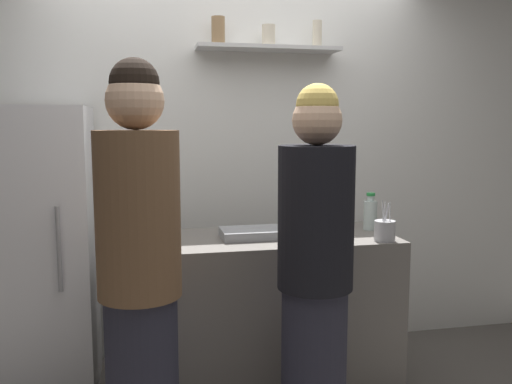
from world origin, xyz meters
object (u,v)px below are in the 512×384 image
at_px(refrigerator, 35,252).
at_px(baking_pan, 252,233).
at_px(wine_bottle_green_glass, 128,216).
at_px(person_brown_jacket, 140,282).
at_px(person_blonde, 315,278).
at_px(utensil_holder, 385,231).
at_px(water_bottle_plastic, 370,214).
at_px(wine_bottle_dark_glass, 143,220).

bearing_deg(refrigerator, baking_pan, -16.37).
distance_m(baking_pan, wine_bottle_green_glass, 0.71).
height_order(baking_pan, person_brown_jacket, person_brown_jacket).
relative_size(baking_pan, person_blonde, 0.20).
height_order(utensil_holder, water_bottle_plastic, utensil_holder).
distance_m(utensil_holder, wine_bottle_dark_glass, 1.28).
bearing_deg(utensil_holder, wine_bottle_dark_glass, 172.62).
bearing_deg(wine_bottle_dark_glass, utensil_holder, -7.38).
bearing_deg(utensil_holder, water_bottle_plastic, 80.43).
relative_size(person_blonde, person_brown_jacket, 0.95).
bearing_deg(utensil_holder, person_blonde, -144.39).
height_order(wine_bottle_green_glass, person_blonde, person_blonde).
bearing_deg(utensil_holder, refrigerator, 162.95).
distance_m(baking_pan, wine_bottle_dark_glass, 0.60).
distance_m(baking_pan, utensil_holder, 0.71).
height_order(refrigerator, wine_bottle_dark_glass, refrigerator).
bearing_deg(wine_bottle_green_glass, person_brown_jacket, -85.98).
bearing_deg(wine_bottle_dark_glass, wine_bottle_green_glass, 104.71).
distance_m(baking_pan, water_bottle_plastic, 0.74).
bearing_deg(person_brown_jacket, water_bottle_plastic, 56.43).
bearing_deg(wine_bottle_green_glass, wine_bottle_dark_glass, -75.29).
xyz_separation_m(utensil_holder, person_brown_jacket, (-1.28, -0.44, -0.08)).
relative_size(wine_bottle_green_glass, person_blonde, 0.17).
bearing_deg(person_blonde, baking_pan, -12.18).
relative_size(wine_bottle_dark_glass, person_blonde, 0.20).
height_order(baking_pan, person_blonde, person_blonde).
bearing_deg(water_bottle_plastic, person_blonde, -129.91).
xyz_separation_m(utensil_holder, wine_bottle_green_glass, (-1.34, 0.47, 0.05)).
bearing_deg(baking_pan, refrigerator, 163.63).
bearing_deg(utensil_holder, wine_bottle_green_glass, 160.84).
xyz_separation_m(refrigerator, baking_pan, (1.19, -0.35, 0.13)).
relative_size(baking_pan, wine_bottle_green_glass, 1.20).
xyz_separation_m(water_bottle_plastic, person_blonde, (-0.56, -0.67, -0.16)).
xyz_separation_m(utensil_holder, wine_bottle_dark_glass, (-1.26, 0.16, 0.07)).
relative_size(refrigerator, person_blonde, 0.95).
height_order(refrigerator, wine_bottle_green_glass, refrigerator).
xyz_separation_m(refrigerator, utensil_holder, (1.87, -0.57, 0.16)).
bearing_deg(water_bottle_plastic, person_brown_jacket, -150.87).
xyz_separation_m(person_blonde, person_brown_jacket, (-0.77, -0.07, 0.05)).
distance_m(refrigerator, wine_bottle_green_glass, 0.57).
height_order(refrigerator, person_brown_jacket, person_brown_jacket).
bearing_deg(baking_pan, wine_bottle_green_glass, 159.91).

